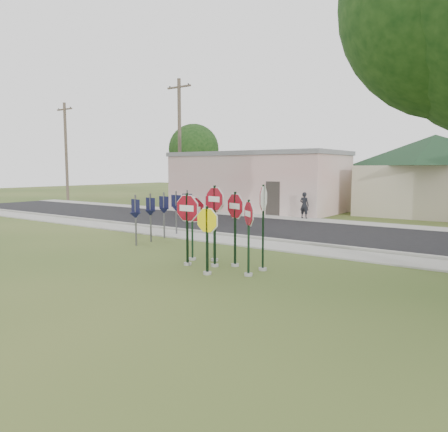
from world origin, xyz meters
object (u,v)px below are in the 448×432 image
Objects in this scene: stop_sign_yellow at (207,233)px; pedestrian at (304,205)px; stop_sign_left at (187,219)px; utility_pole_near at (180,142)px; stop_sign_center at (215,215)px.

pedestrian is at bearing 104.86° from stop_sign_yellow.
stop_sign_left is 13.76m from pedestrian.
utility_pole_near is at bearing 133.83° from stop_sign_yellow.
stop_sign_yellow is at bearing -25.23° from stop_sign_left.
stop_sign_center is 1.27× the size of stop_sign_yellow.
stop_sign_center is 1.11m from stop_sign_yellow.
stop_sign_center is 13.60m from pedestrian.
stop_sign_left is at bearing 102.36° from pedestrian.
stop_sign_left is at bearing -47.65° from utility_pole_near.
stop_sign_yellow is 0.22× the size of utility_pole_near.
stop_sign_yellow is 1.41m from stop_sign_left.
utility_pole_near reaches higher than pedestrian.
stop_sign_yellow is 14.59m from pedestrian.
stop_sign_center is at bearing 106.00° from pedestrian.
stop_sign_yellow reaches higher than pedestrian.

